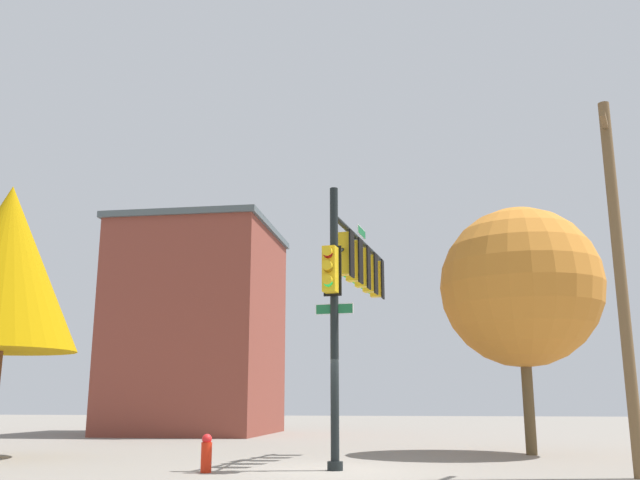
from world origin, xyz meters
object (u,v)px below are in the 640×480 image
fire_hydrant (206,453)px  brick_building (199,328)px  signal_pole_assembly (353,276)px  tree_mid (5,267)px  tree_far (521,287)px  utility_pole (620,272)px

fire_hydrant → brick_building: size_ratio=0.08×
signal_pole_assembly → tree_mid: bearing=91.4°
tree_mid → tree_far: size_ratio=1.04×
tree_mid → signal_pole_assembly: bearing=-88.6°
utility_pole → tree_far: size_ratio=1.10×
signal_pole_assembly → utility_pole: (-2.80, -6.11, -0.55)m
tree_far → utility_pole: bearing=-168.8°
tree_mid → tree_far: tree_mid is taller
utility_pole → fire_hydrant: utility_pole is taller
utility_pole → brick_building: bearing=41.0°
utility_pole → tree_far: utility_pole is taller
fire_hydrant → tree_mid: tree_mid is taller
tree_far → signal_pole_assembly: bearing=125.7°
fire_hydrant → tree_far: (6.41, -7.87, 4.57)m
utility_pole → tree_mid: bearing=81.0°
tree_far → brick_building: size_ratio=0.74×
utility_pole → tree_mid: 16.45m
tree_far → tree_mid: bearing=104.0°
signal_pole_assembly → fire_hydrant: bearing=134.1°
fire_hydrant → tree_far: size_ratio=0.11×
fire_hydrant → tree_far: bearing=-50.9°
signal_pole_assembly → brick_building: bearing=31.9°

